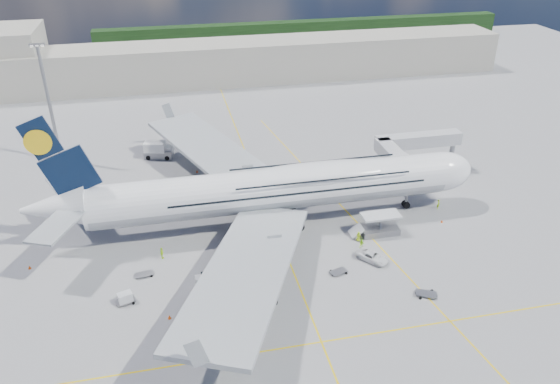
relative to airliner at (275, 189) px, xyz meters
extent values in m
plane|color=gray|center=(-0.26, -10.00, -6.87)|extent=(300.00, 300.00, 0.00)
cube|color=#E1BD0B|center=(-0.26, -10.00, -6.86)|extent=(0.25, 220.00, 0.01)
cube|color=#E1BD0B|center=(-0.26, -30.00, -6.86)|extent=(120.00, 0.25, 0.01)
cube|color=#E1BD0B|center=(13.74, 0.00, -6.86)|extent=(14.16, 99.06, 0.01)
cylinder|color=white|center=(-0.26, 0.00, -0.07)|extent=(62.00, 7.20, 7.20)
cylinder|color=#9EA0A5|center=(-0.26, 0.00, -0.22)|extent=(60.76, 7.13, 7.13)
ellipsoid|color=white|center=(7.74, 0.00, 1.91)|extent=(36.00, 6.84, 3.76)
ellipsoid|color=white|center=(30.74, 0.00, -0.07)|extent=(11.52, 7.20, 7.20)
ellipsoid|color=black|center=(33.98, 0.00, 0.53)|extent=(3.84, 4.16, 1.44)
cone|color=white|center=(-35.76, 0.00, 0.73)|extent=(10.00, 6.84, 6.84)
cube|color=black|center=(-33.76, 0.00, 9.53)|extent=(11.02, 0.46, 14.61)
cylinder|color=yellow|center=(-35.86, 0.00, 12.03)|extent=(4.00, 0.60, 4.00)
cube|color=#999EA3|center=(-8.26, 20.00, -1.27)|extent=(25.49, 39.15, 3.35)
cube|color=#999EA3|center=(-8.26, -20.00, -1.27)|extent=(25.49, 39.15, 3.35)
cylinder|color=#B7BABF|center=(-3.26, 12.50, -3.67)|extent=(5.20, 3.50, 3.50)
cylinder|color=#B7BABF|center=(-7.76, 23.00, -3.67)|extent=(5.20, 3.50, 3.50)
cylinder|color=#B7BABF|center=(-3.26, -12.50, -3.67)|extent=(5.20, 3.50, 3.50)
cylinder|color=#B7BABF|center=(-7.76, -23.00, -3.67)|extent=(5.20, 3.50, 3.50)
cylinder|color=gray|center=(24.74, 0.00, -4.67)|extent=(0.44, 0.44, 3.80)
cylinder|color=black|center=(24.74, 0.00, -6.22)|extent=(1.30, 0.90, 1.30)
cylinder|color=gray|center=(-0.26, 0.00, -4.67)|extent=(0.56, 0.56, 3.80)
cylinder|color=black|center=(-0.26, 3.20, -6.12)|extent=(1.50, 0.90, 1.50)
cube|color=#B7B7BC|center=(24.74, 8.60, 0.23)|extent=(3.00, 10.00, 2.60)
cube|color=#B7B7BC|center=(32.74, 13.60, 0.23)|extent=(18.00, 3.00, 2.60)
cylinder|color=gray|center=(26.74, 11.60, -3.32)|extent=(0.80, 0.80, 7.10)
cylinder|color=black|center=(26.74, 11.60, -6.42)|extent=(0.90, 0.80, 0.90)
cylinder|color=gray|center=(40.74, 13.60, -3.32)|extent=(1.00, 1.00, 7.10)
cube|color=gray|center=(40.74, 13.60, -6.47)|extent=(2.00, 2.00, 0.80)
cylinder|color=#B7B7BC|center=(24.74, 4.80, 0.23)|extent=(3.60, 3.60, 2.80)
cube|color=silver|center=(16.74, -7.10, -3.37)|extent=(6.50, 3.20, 0.35)
cube|color=gray|center=(16.74, -7.10, -6.32)|extent=(6.50, 3.20, 1.10)
cube|color=gray|center=(16.74, -7.10, -4.82)|extent=(0.22, 1.99, 3.00)
cylinder|color=black|center=(14.14, -8.30, -6.52)|extent=(0.70, 0.30, 0.70)
cube|color=silver|center=(12.54, -7.10, -5.87)|extent=(2.16, 2.60, 1.60)
cylinder|color=gray|center=(-40.26, 35.00, 5.63)|extent=(0.70, 0.70, 25.00)
cube|color=gray|center=(-40.26, 35.00, 18.33)|extent=(3.00, 0.40, 0.60)
cube|color=#B2AD9E|center=(-0.26, 85.00, -0.87)|extent=(180.00, 16.00, 12.00)
cube|color=#193814|center=(39.74, 130.00, -2.87)|extent=(160.00, 6.00, 8.00)
cube|color=gray|center=(-22.70, -10.67, -6.55)|extent=(2.90, 1.79, 0.16)
cylinder|color=black|center=(-23.80, -11.21, -6.67)|extent=(0.40, 0.16, 0.40)
cylinder|color=black|center=(-21.61, -10.12, -6.67)|extent=(0.40, 0.16, 0.40)
cube|color=gray|center=(-12.20, -23.24, -6.51)|extent=(3.42, 2.59, 0.18)
cylinder|color=black|center=(-13.42, -23.84, -6.65)|extent=(0.45, 0.18, 0.45)
cylinder|color=black|center=(-10.99, -22.63, -6.65)|extent=(0.45, 0.18, 0.45)
cube|color=gray|center=(-6.21, -17.29, -6.50)|extent=(3.58, 2.69, 0.19)
cylinder|color=black|center=(-7.49, -17.93, -6.63)|extent=(0.47, 0.19, 0.47)
cylinder|color=black|center=(-4.93, -16.65, -6.63)|extent=(0.47, 0.19, 0.47)
cube|color=gray|center=(-25.25, -16.57, -6.56)|extent=(2.98, 2.16, 0.16)
cylinder|color=black|center=(-26.32, -17.10, -6.67)|extent=(0.39, 0.16, 0.39)
cylinder|color=black|center=(-24.18, -16.03, -6.67)|extent=(0.39, 0.16, 0.39)
cube|color=silver|center=(-25.25, -16.57, -5.84)|extent=(2.27, 1.86, 1.34)
cube|color=gray|center=(17.16, -24.31, -6.52)|extent=(3.36, 2.76, 0.18)
cylinder|color=black|center=(15.98, -24.90, -6.65)|extent=(0.44, 0.18, 0.44)
cylinder|color=black|center=(18.35, -23.72, -6.65)|extent=(0.44, 0.18, 0.44)
cube|color=gray|center=(6.43, -16.46, -6.56)|extent=(2.99, 2.24, 0.16)
cylinder|color=black|center=(5.36, -16.99, -6.67)|extent=(0.39, 0.16, 0.39)
cylinder|color=black|center=(7.49, -15.92, -6.67)|extent=(0.39, 0.16, 0.39)
cube|color=silver|center=(-13.77, -14.60, -6.14)|extent=(2.99, 1.53, 1.35)
cube|color=black|center=(-13.77, -14.60, -5.31)|extent=(1.11, 1.31, 0.52)
cylinder|color=black|center=(-14.81, -15.17, -6.54)|extent=(0.66, 0.26, 0.66)
cylinder|color=black|center=(-12.74, -14.03, -6.54)|extent=(0.66, 0.26, 0.66)
cube|color=gray|center=(-6.44, 13.19, -5.79)|extent=(7.36, 3.91, 2.15)
cube|color=silver|center=(-7.19, 13.19, -3.75)|extent=(5.59, 3.65, 2.37)
cube|color=silver|center=(-3.75, 13.19, -4.83)|extent=(2.38, 2.81, 1.72)
cube|color=black|center=(-3.00, 13.19, -4.61)|extent=(0.58, 2.14, 0.97)
cylinder|color=black|center=(-4.07, 11.95, -6.28)|extent=(1.18, 0.38, 1.18)
cylinder|color=black|center=(-8.80, 14.42, -6.28)|extent=(1.18, 0.38, 1.18)
cube|color=#FE570D|center=(-7.19, 13.19, -4.50)|extent=(5.65, 3.72, 0.54)
cube|color=gray|center=(-19.42, 31.99, -5.93)|extent=(6.48, 3.73, 1.88)
cube|color=silver|center=(-20.08, 31.99, -4.14)|extent=(4.96, 3.42, 2.07)
cube|color=silver|center=(-17.07, 31.99, -5.08)|extent=(2.19, 2.52, 1.50)
cube|color=black|center=(-16.41, 31.99, -4.89)|extent=(0.61, 1.85, 0.85)
cylinder|color=black|center=(-17.35, 30.91, -6.35)|extent=(1.03, 0.33, 1.03)
cylinder|color=black|center=(-21.49, 33.07, -6.35)|extent=(1.03, 0.33, 1.03)
imported|color=white|center=(12.65, -14.48, -6.14)|extent=(5.13, 5.60, 1.45)
imported|color=#C3F619|center=(30.42, -1.66, -5.93)|extent=(0.79, 0.81, 1.87)
imported|color=#9EED19|center=(12.17, -10.83, -6.02)|extent=(1.03, 0.94, 1.71)
imported|color=#BAF019|center=(-19.85, -6.69, -5.86)|extent=(0.71, 1.25, 2.01)
imported|color=#AFDC17|center=(12.39, -8.67, -5.99)|extent=(1.01, 0.99, 1.76)
imported|color=#F0FF1A|center=(-4.89, -15.72, -6.01)|extent=(1.19, 0.79, 1.71)
cone|color=#FE570D|center=(28.86, -6.30, -6.59)|extent=(0.43, 0.43, 0.55)
cube|color=#FE570D|center=(28.86, -6.30, -6.85)|extent=(0.37, 0.37, 0.03)
cone|color=#FE570D|center=(-7.00, 21.50, -6.56)|extent=(0.49, 0.49, 0.63)
cube|color=#FE570D|center=(-7.00, 21.50, -6.85)|extent=(0.42, 0.42, 0.03)
cone|color=#FE570D|center=(-11.83, 23.04, -6.61)|extent=(0.41, 0.41, 0.52)
cube|color=#FE570D|center=(-11.83, 23.04, -6.85)|extent=(0.35, 0.35, 0.03)
cone|color=#FE570D|center=(-4.18, -9.61, -6.59)|extent=(0.44, 0.44, 0.57)
cube|color=#FE570D|center=(-4.18, -9.61, -6.85)|extent=(0.38, 0.38, 0.03)
cone|color=#FE570D|center=(-19.34, -21.20, -6.56)|extent=(0.49, 0.49, 0.62)
cube|color=#FE570D|center=(-19.34, -21.20, -6.85)|extent=(0.42, 0.42, 0.03)
cone|color=#FE570D|center=(-40.07, -5.01, -6.56)|extent=(0.48, 0.48, 0.61)
cube|color=#FE570D|center=(-40.07, -5.01, -6.85)|extent=(0.41, 0.41, 0.03)
camera|label=1|loc=(-16.92, -80.39, 44.15)|focal=35.00mm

